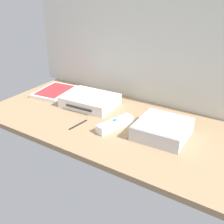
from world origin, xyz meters
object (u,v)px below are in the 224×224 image
at_px(mini_computer, 163,129).
at_px(game_case, 55,91).
at_px(game_console, 90,101).
at_px(remote_wand, 115,124).
at_px(stylus_pen, 78,124).

height_order(mini_computer, game_case, mini_computer).
relative_size(game_console, remote_wand, 1.46).
bearing_deg(stylus_pen, mini_computer, 18.79).
bearing_deg(stylus_pen, remote_wand, 23.91).
distance_m(game_case, remote_wand, 0.43).
bearing_deg(game_case, remote_wand, -24.57).
relative_size(remote_wand, stylus_pen, 1.69).
bearing_deg(game_console, game_case, 170.73).
bearing_deg(game_case, mini_computer, -15.72).
distance_m(mini_computer, stylus_pen, 0.31).
height_order(remote_wand, stylus_pen, remote_wand).
xyz_separation_m(game_console, remote_wand, (0.19, -0.11, -0.01)).
height_order(game_console, game_case, game_console).
distance_m(remote_wand, stylus_pen, 0.14).
distance_m(game_case, stylus_pen, 0.34).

